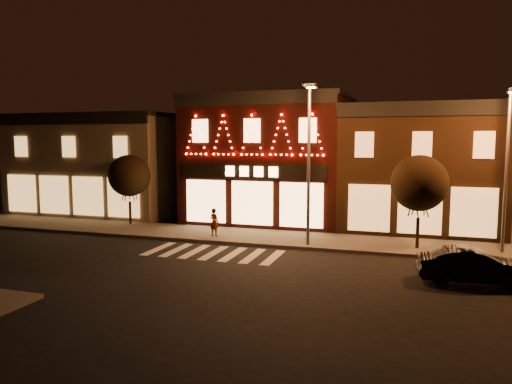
% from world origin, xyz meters
% --- Properties ---
extents(ground, '(120.00, 120.00, 0.00)m').
position_xyz_m(ground, '(0.00, 0.00, 0.00)').
color(ground, black).
rests_on(ground, ground).
extents(sidewalk_far, '(44.00, 4.00, 0.15)m').
position_xyz_m(sidewalk_far, '(2.00, 8.00, 0.07)').
color(sidewalk_far, '#47423D').
rests_on(sidewalk_far, ground).
extents(building_left, '(12.20, 8.28, 7.30)m').
position_xyz_m(building_left, '(-13.00, 13.99, 3.66)').
color(building_left, brown).
rests_on(building_left, ground).
extents(building_pulp, '(10.20, 8.34, 8.30)m').
position_xyz_m(building_pulp, '(0.00, 13.98, 4.16)').
color(building_pulp, black).
rests_on(building_pulp, ground).
extents(building_right_a, '(9.20, 8.28, 7.50)m').
position_xyz_m(building_right_a, '(9.50, 13.99, 3.76)').
color(building_right_a, '#372213').
rests_on(building_right_a, ground).
extents(streetlamp_mid, '(0.73, 1.82, 7.96)m').
position_xyz_m(streetlamp_mid, '(4.15, 6.37, 4.82)').
color(streetlamp_mid, '#59595E').
rests_on(streetlamp_mid, sidewalk_far).
extents(streetlamp_right, '(0.50, 1.74, 7.59)m').
position_xyz_m(streetlamp_right, '(13.21, 7.60, 4.61)').
color(streetlamp_right, '#59595E').
rests_on(streetlamp_right, sidewalk_far).
extents(tree_left, '(2.62, 2.62, 4.38)m').
position_xyz_m(tree_left, '(-7.87, 9.13, 3.22)').
color(tree_left, black).
rests_on(tree_left, sidewalk_far).
extents(tree_right, '(2.74, 2.74, 4.59)m').
position_xyz_m(tree_right, '(9.39, 7.48, 3.36)').
color(tree_right, black).
rests_on(tree_right, sidewalk_far).
extents(dark_sedan, '(4.18, 1.79, 1.34)m').
position_xyz_m(dark_sedan, '(11.37, 2.49, 0.67)').
color(dark_sedan, black).
rests_on(dark_sedan, ground).
extents(pedestrian, '(0.64, 0.50, 1.55)m').
position_xyz_m(pedestrian, '(-1.30, 7.18, 0.93)').
color(pedestrian, gray).
rests_on(pedestrian, sidewalk_far).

